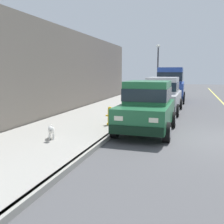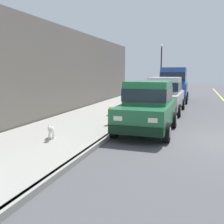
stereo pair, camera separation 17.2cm
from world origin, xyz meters
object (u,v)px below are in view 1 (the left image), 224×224
object	(u,v)px
car_silver_sedan	(162,94)
car_blue_van	(171,83)
dog_white	(51,130)
fire_hydrant	(110,116)
street_lamp	(158,64)
car_green_hatchback	(147,106)

from	to	relation	value
car_silver_sedan	car_blue_van	distance (m)	5.59
dog_white	fire_hydrant	distance (m)	2.87
dog_white	street_lamp	size ratio (longest dim) A/B	0.16
car_green_hatchback	car_blue_van	world-z (taller)	car_blue_van
car_silver_sedan	dog_white	distance (m)	8.03
car_silver_sedan	car_blue_van	xyz separation A→B (m)	(0.02, 5.58, 0.41)
car_green_hatchback	car_silver_sedan	distance (m)	5.11
dog_white	fire_hydrant	bearing A→B (deg)	68.12
car_silver_sedan	dog_white	size ratio (longest dim) A/B	6.71
street_lamp	dog_white	bearing A→B (deg)	-94.05
dog_white	street_lamp	xyz separation A→B (m)	(1.17, 16.53, 2.48)
fire_hydrant	car_blue_van	bearing A→B (deg)	81.65
car_green_hatchback	street_lamp	bearing A→B (deg)	95.71
car_green_hatchback	car_silver_sedan	world-z (taller)	car_silver_sedan
street_lamp	fire_hydrant	bearing A→B (deg)	-90.41
car_green_hatchback	fire_hydrant	bearing A→B (deg)	172.69
car_green_hatchback	street_lamp	distance (m)	14.26
car_silver_sedan	fire_hydrant	world-z (taller)	car_silver_sedan
car_silver_sedan	street_lamp	world-z (taller)	street_lamp
fire_hydrant	street_lamp	world-z (taller)	street_lamp
car_silver_sedan	fire_hydrant	distance (m)	5.17
car_green_hatchback	car_blue_van	size ratio (longest dim) A/B	0.77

